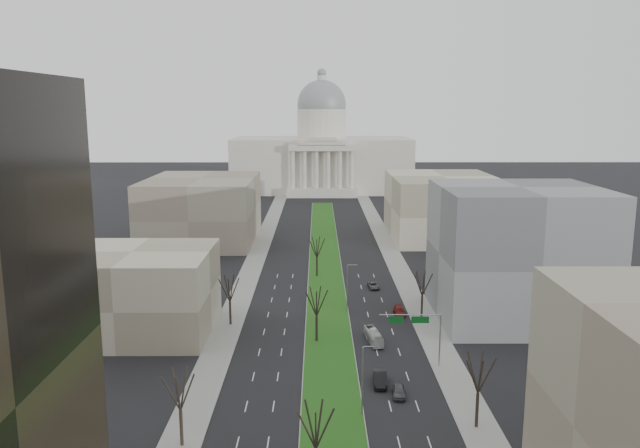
{
  "coord_description": "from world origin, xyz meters",
  "views": [
    {
      "loc": [
        -1.79,
        -16.84,
        37.78
      ],
      "look_at": [
        -1.32,
        109.95,
        14.01
      ],
      "focal_mm": 35.0,
      "sensor_mm": 36.0,
      "label": 1
    }
  ],
  "objects_px": {
    "car_grey_far": "(373,286)",
    "car_grey_near": "(399,391)",
    "car_black": "(380,379)",
    "car_red": "(399,311)",
    "box_van": "(374,336)"
  },
  "relations": [
    {
      "from": "car_grey_far",
      "to": "car_grey_near",
      "type": "bearing_deg",
      "value": -97.01
    },
    {
      "from": "car_black",
      "to": "car_red",
      "type": "bearing_deg",
      "value": 80.59
    },
    {
      "from": "car_red",
      "to": "car_grey_far",
      "type": "bearing_deg",
      "value": 100.45
    },
    {
      "from": "car_grey_near",
      "to": "box_van",
      "type": "bearing_deg",
      "value": 99.19
    },
    {
      "from": "car_grey_near",
      "to": "car_grey_far",
      "type": "relative_size",
      "value": 0.95
    },
    {
      "from": "car_red",
      "to": "car_grey_far",
      "type": "height_order",
      "value": "car_red"
    },
    {
      "from": "car_red",
      "to": "box_van",
      "type": "bearing_deg",
      "value": -113.84
    },
    {
      "from": "car_black",
      "to": "car_red",
      "type": "height_order",
      "value": "car_black"
    },
    {
      "from": "car_red",
      "to": "car_black",
      "type": "bearing_deg",
      "value": -102.72
    },
    {
      "from": "car_black",
      "to": "car_red",
      "type": "xyz_separation_m",
      "value": [
        6.46,
        29.49,
        -0.18
      ]
    },
    {
      "from": "car_grey_far",
      "to": "car_red",
      "type": "bearing_deg",
      "value": -85.01
    },
    {
      "from": "car_black",
      "to": "car_red",
      "type": "relative_size",
      "value": 1.11
    },
    {
      "from": "car_black",
      "to": "box_van",
      "type": "height_order",
      "value": "box_van"
    },
    {
      "from": "car_grey_near",
      "to": "car_black",
      "type": "relative_size",
      "value": 0.81
    },
    {
      "from": "car_black",
      "to": "car_grey_far",
      "type": "xyz_separation_m",
      "value": [
        3.2,
        46.57,
        -0.24
      ]
    }
  ]
}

